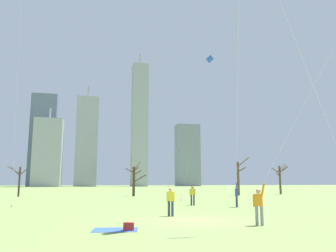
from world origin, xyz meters
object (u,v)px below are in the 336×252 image
object	(u,v)px
kite_flyer_foreground_left_green	(286,150)
bare_tree_far_right_edge	(19,180)
picnic_spot	(123,228)
kite_flyer_midfield_right_red	(237,149)
distant_kite_high_overhead_blue	(207,71)
bare_tree_leftmost	(280,178)
bare_tree_center	(135,179)
bystander_watching_nearby	(193,194)
bystander_strolling_midfield	(171,200)
bare_tree_right_of_center	(239,177)

from	to	relation	value
kite_flyer_foreground_left_green	bare_tree_far_right_edge	world-z (taller)	kite_flyer_foreground_left_green
picnic_spot	bare_tree_far_right_edge	xyz separation A→B (m)	(-10.55, 35.69, 2.12)
kite_flyer_foreground_left_green	kite_flyer_midfield_right_red	world-z (taller)	kite_flyer_foreground_left_green
distant_kite_high_overhead_blue	bare_tree_far_right_edge	bearing A→B (deg)	148.55
bare_tree_leftmost	kite_flyer_foreground_left_green	bearing A→B (deg)	-120.89
bare_tree_far_right_edge	bare_tree_leftmost	size ratio (longest dim) A/B	0.83
bare_tree_leftmost	bare_tree_center	xyz separation A→B (m)	(-23.95, -2.13, -0.23)
bystander_watching_nearby	picnic_spot	size ratio (longest dim) A/B	0.81
kite_flyer_foreground_left_green	bystander_strolling_midfield	size ratio (longest dim) A/B	12.08
bare_tree_center	bare_tree_far_right_edge	bearing A→B (deg)	172.05
distant_kite_high_overhead_blue	bare_tree_center	xyz separation A→B (m)	(-6.87, 11.49, -12.38)
bare_tree_right_of_center	bystander_watching_nearby	bearing A→B (deg)	-124.26
bystander_watching_nearby	distant_kite_high_overhead_blue	world-z (taller)	distant_kite_high_overhead_blue
kite_flyer_midfield_right_red	distant_kite_high_overhead_blue	distance (m)	17.17
bystander_strolling_midfield	bare_tree_right_of_center	xyz separation A→B (m)	(17.13, 27.86, 1.79)
kite_flyer_foreground_left_green	bystander_strolling_midfield	xyz separation A→B (m)	(-4.08, 5.42, -2.43)
kite_flyer_foreground_left_green	bare_tree_leftmost	size ratio (longest dim) A/B	4.02
bare_tree_far_right_edge	kite_flyer_foreground_left_green	bearing A→B (deg)	-63.72
bare_tree_center	bystander_strolling_midfield	bearing A→B (deg)	-93.41
distant_kite_high_overhead_blue	picnic_spot	bearing A→B (deg)	-118.09
kite_flyer_midfield_right_red	bystander_strolling_midfield	world-z (taller)	kite_flyer_midfield_right_red
kite_flyer_midfield_right_red	distant_kite_high_overhead_blue	world-z (taller)	kite_flyer_midfield_right_red
bystander_strolling_midfield	picnic_spot	distance (m)	6.00
bystander_watching_nearby	bystander_strolling_midfield	size ratio (longest dim) A/B	1.00
bare_tree_center	bare_tree_right_of_center	bearing A→B (deg)	-2.44
distant_kite_high_overhead_blue	kite_flyer_foreground_left_green	bearing A→B (deg)	-101.32
bystander_watching_nearby	picnic_spot	xyz separation A→B (m)	(-7.14, -13.52, -0.81)
bystander_watching_nearby	picnic_spot	bearing A→B (deg)	-117.83
bystander_watching_nearby	bare_tree_right_of_center	size ratio (longest dim) A/B	0.29
kite_flyer_midfield_right_red	bare_tree_center	size ratio (longest dim) A/B	3.58
kite_flyer_foreground_left_green	bystander_strolling_midfield	distance (m)	7.21
kite_flyer_foreground_left_green	bare_tree_far_right_edge	size ratio (longest dim) A/B	4.84
bystander_watching_nearby	distant_kite_high_overhead_blue	bearing A→B (deg)	61.51
kite_flyer_midfield_right_red	distant_kite_high_overhead_blue	size ratio (longest dim) A/B	1.05
bystander_strolling_midfield	bare_tree_leftmost	world-z (taller)	bare_tree_leftmost
kite_flyer_midfield_right_red	picnic_spot	xyz separation A→B (m)	(-9.08, -8.70, -4.22)
bystander_strolling_midfield	picnic_spot	bearing A→B (deg)	-122.46
bare_tree_right_of_center	bare_tree_center	bearing A→B (deg)	177.56
distant_kite_high_overhead_blue	picnic_spot	size ratio (longest dim) A/B	8.47
bare_tree_center	kite_flyer_midfield_right_red	bearing A→B (deg)	-80.43
bystander_watching_nearby	bare_tree_right_of_center	world-z (taller)	bare_tree_right_of_center
bare_tree_far_right_edge	bare_tree_leftmost	xyz separation A→B (m)	(39.40, -0.03, 0.41)
distant_kite_high_overhead_blue	bare_tree_leftmost	size ratio (longest dim) A/B	3.47
bare_tree_right_of_center	kite_flyer_foreground_left_green	bearing A→B (deg)	-111.41
kite_flyer_foreground_left_green	bare_tree_center	bearing A→B (deg)	94.01
kite_flyer_midfield_right_red	bystander_watching_nearby	xyz separation A→B (m)	(-1.94, 4.82, -3.41)
bystander_watching_nearby	bare_tree_right_of_center	xyz separation A→B (m)	(13.18, 19.36, 1.79)
kite_flyer_midfield_right_red	bare_tree_leftmost	distance (m)	33.48
kite_flyer_midfield_right_red	bystander_strolling_midfield	bearing A→B (deg)	-147.99
bystander_strolling_midfield	kite_flyer_foreground_left_green	bearing A→B (deg)	-53.08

